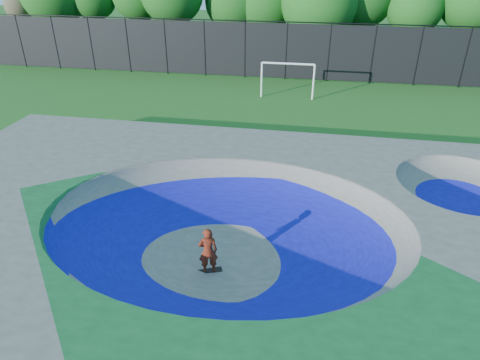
# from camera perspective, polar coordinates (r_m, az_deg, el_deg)

# --- Properties ---
(ground) EXTENTS (120.00, 120.00, 0.00)m
(ground) POSITION_cam_1_polar(r_m,az_deg,el_deg) (13.50, -1.85, -10.15)
(ground) COLOR #205918
(ground) RESTS_ON ground
(skate_deck) EXTENTS (22.00, 14.00, 1.50)m
(skate_deck) POSITION_cam_1_polar(r_m,az_deg,el_deg) (13.05, -1.90, -7.57)
(skate_deck) COLOR gray
(skate_deck) RESTS_ON ground
(skater) EXTENTS (0.65, 0.54, 1.54)m
(skater) POSITION_cam_1_polar(r_m,az_deg,el_deg) (12.49, -4.29, -9.43)
(skater) COLOR red
(skater) RESTS_ON ground
(skateboard) EXTENTS (0.80, 0.52, 0.05)m
(skateboard) POSITION_cam_1_polar(r_m,az_deg,el_deg) (12.96, -4.17, -12.04)
(skateboard) COLOR black
(skateboard) RESTS_ON ground
(soccer_goal) EXTENTS (3.40, 0.12, 2.24)m
(soccer_goal) POSITION_cam_1_polar(r_m,az_deg,el_deg) (27.74, 6.38, 13.91)
(soccer_goal) COLOR white
(soccer_goal) RESTS_ON ground
(fence) EXTENTS (48.09, 0.09, 4.04)m
(fence) POSITION_cam_1_polar(r_m,az_deg,el_deg) (32.03, 6.20, 16.85)
(fence) COLOR black
(fence) RESTS_ON ground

